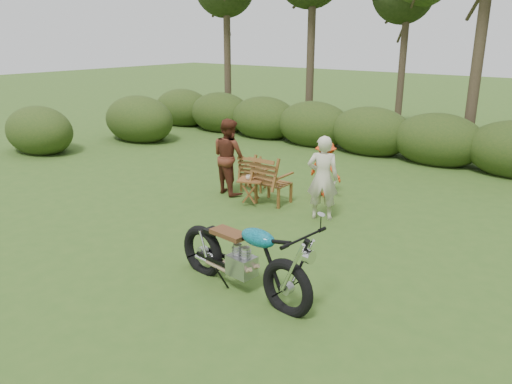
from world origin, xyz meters
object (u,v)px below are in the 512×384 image
Objects in this scene: adult_b at (230,193)px; lawn_chair_left at (253,190)px; side_table at (251,192)px; child at (324,196)px; cup at (249,177)px; motorcycle at (242,290)px; lawn_chair_right at (273,203)px; adult_a at (321,218)px.

lawn_chair_left is at bearing -104.08° from adult_b.
child is (0.94, 1.43, -0.27)m from side_table.
cup is (0.56, -0.87, 0.59)m from lawn_chair_left.
motorcycle is at bearing 113.92° from child.
child is (0.61, 1.07, 0.00)m from lawn_chair_right.
child reaches higher than lawn_chair_right.
lawn_chair_left is at bearing -41.85° from adult_a.
child is at bearing 111.46° from motorcycle.
adult_b is at bearing 156.56° from cup.
motorcycle is 2.21× the size of lawn_chair_right.
lawn_chair_right reaches higher than lawn_chair_left.
cup is 0.07× the size of adult_b.
lawn_chair_left is at bearing -28.82° from lawn_chair_right.
adult_b reaches higher than child.
adult_b reaches higher than cup.
lawn_chair_right is 1.30m from adult_a.
cup is at bearing -109.73° from side_table.
adult_a reaches higher than lawn_chair_right.
side_table is at bearing 132.02° from motorcycle.
lawn_chair_left is 1.19m from cup.
side_table is 1.73m from child.
side_table is at bearing 175.42° from adult_b.
child is (-1.25, 4.40, 0.00)m from motorcycle.
motorcycle is 4.25× the size of side_table.
adult_b is at bearing 159.84° from side_table.
lawn_chair_right is at bearing -162.73° from adult_b.
side_table is 0.32× the size of adult_b.
motorcycle reaches higher than lawn_chair_left.
lawn_chair_right is at bearing 46.81° from side_table.
motorcycle reaches higher than lawn_chair_right.
motorcycle reaches higher than side_table.
cup reaches higher than lawn_chair_left.
lawn_chair_right is at bearing 130.42° from lawn_chair_left.
lawn_chair_left is 1.04m from side_table.
adult_b is at bearing 39.51° from child.
motorcycle is 2.74× the size of lawn_chair_left.
adult_a is at bearing 140.89° from lawn_chair_left.
cup is 1.86m from child.
adult_b is at bearing -28.84° from adult_a.
side_table is 0.96m from adult_b.
child reaches higher than lawn_chair_left.
adult_a is at bearing 169.91° from lawn_chair_right.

